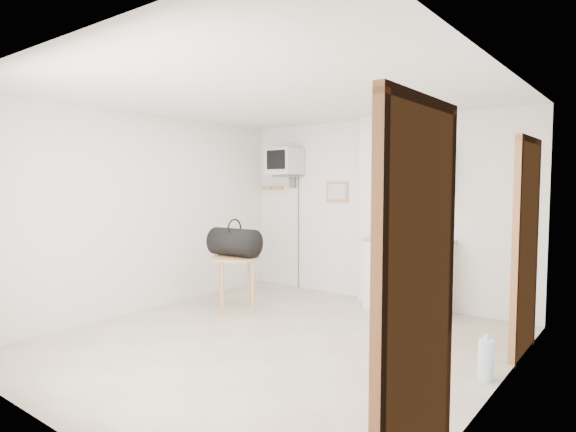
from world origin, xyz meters
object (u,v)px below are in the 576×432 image
Objects in this scene: round_table at (236,264)px; water_bottle at (486,359)px; duffel_bag at (235,242)px; crt_television at (285,162)px.

round_table is 3.20m from water_bottle.
water_bottle is (3.20, -0.35, -0.70)m from duffel_bag.
water_bottle is (3.15, -0.32, -0.42)m from round_table.
duffel_bag is at bearing 173.76° from water_bottle.
duffel_bag is at bearing -80.36° from crt_television.
duffel_bag is (-0.05, 0.03, 0.28)m from round_table.
round_table is at bearing -78.59° from crt_television.
crt_television is 3.20× the size of duffel_bag.
duffel_bag is 1.76× the size of water_bottle.
crt_television reaches higher than water_bottle.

